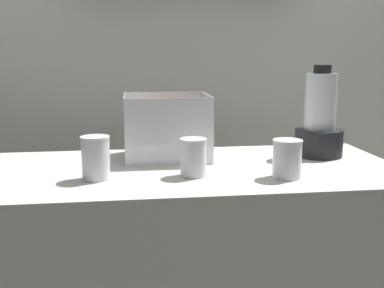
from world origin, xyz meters
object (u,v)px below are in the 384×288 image
juice_cup_pomegranate_far_left (96,161)px  carrot_display_bin (167,139)px  juice_cup_carrot_middle (287,160)px  blender_pitcher (320,123)px  juice_cup_carrot_left (193,160)px

juice_cup_pomegranate_far_left → carrot_display_bin: bearing=47.8°
carrot_display_bin → juice_cup_carrot_middle: (0.34, -0.32, -0.02)m
blender_pitcher → juice_cup_pomegranate_far_left: size_ratio=2.51×
juice_cup_carrot_left → blender_pitcher: bearing=23.9°
juice_cup_carrot_middle → juice_cup_carrot_left: bearing=168.5°
carrot_display_bin → juice_cup_pomegranate_far_left: carrot_display_bin is taller
carrot_display_bin → juice_cup_carrot_left: size_ratio=2.54×
juice_cup_pomegranate_far_left → juice_cup_carrot_middle: bearing=-5.7°
juice_cup_pomegranate_far_left → blender_pitcher: bearing=15.5°
blender_pitcher → juice_cup_carrot_left: blender_pitcher is taller
juice_cup_carrot_middle → juice_cup_pomegranate_far_left: bearing=174.3°
carrot_display_bin → juice_cup_pomegranate_far_left: (-0.24, -0.26, -0.01)m
juice_cup_carrot_left → juice_cup_carrot_middle: bearing=-11.5°
juice_cup_pomegranate_far_left → juice_cup_carrot_left: juice_cup_pomegranate_far_left is taller
blender_pitcher → juice_cup_pomegranate_far_left: blender_pitcher is taller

